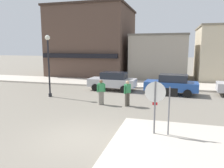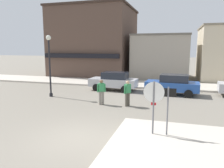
# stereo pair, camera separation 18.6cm
# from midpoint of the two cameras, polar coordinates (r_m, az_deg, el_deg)

# --- Properties ---
(ground_plane) EXTENTS (160.00, 160.00, 0.00)m
(ground_plane) POSITION_cam_midpoint_polar(r_m,az_deg,el_deg) (9.09, -7.52, -13.94)
(ground_plane) COLOR gray
(sidewalk_corner) EXTENTS (6.40, 4.80, 0.15)m
(sidewalk_corner) POSITION_cam_midpoint_polar(r_m,az_deg,el_deg) (8.61, 22.30, -15.42)
(sidewalk_corner) COLOR beige
(sidewalk_corner) RESTS_ON ground
(kerb_far) EXTENTS (80.00, 4.00, 0.15)m
(kerb_far) POSITION_cam_midpoint_polar(r_m,az_deg,el_deg) (21.57, 7.15, -0.02)
(kerb_far) COLOR beige
(kerb_far) RESTS_ON ground
(stop_sign) EXTENTS (0.82, 0.07, 2.30)m
(stop_sign) POSITION_cam_midpoint_polar(r_m,az_deg,el_deg) (8.85, 11.41, -4.33)
(stop_sign) COLOR slate
(stop_sign) RESTS_ON ground
(one_way_sign) EXTENTS (0.60, 0.06, 2.10)m
(one_way_sign) POSITION_cam_midpoint_polar(r_m,az_deg,el_deg) (8.88, 14.93, -5.65)
(one_way_sign) COLOR slate
(one_way_sign) RESTS_ON ground
(lamp_post) EXTENTS (0.36, 0.36, 4.54)m
(lamp_post) POSITION_cam_midpoint_polar(r_m,az_deg,el_deg) (16.57, -15.75, 6.90)
(lamp_post) COLOR black
(lamp_post) RESTS_ON ground
(parked_car_nearest) EXTENTS (4.05, 1.98, 1.56)m
(parked_car_nearest) POSITION_cam_midpoint_polar(r_m,az_deg,el_deg) (18.60, 0.75, 0.84)
(parked_car_nearest) COLOR #B7B7BC
(parked_car_nearest) RESTS_ON ground
(parked_car_second) EXTENTS (4.09, 2.05, 1.56)m
(parked_car_second) POSITION_cam_midpoint_polar(r_m,az_deg,el_deg) (17.53, 15.83, -0.05)
(parked_car_second) COLOR #234C9E
(parked_car_second) RESTS_ON ground
(pedestrian_crossing_near) EXTENTS (0.52, 0.37, 1.61)m
(pedestrian_crossing_near) POSITION_cam_midpoint_polar(r_m,az_deg,el_deg) (13.87, -2.40, -1.90)
(pedestrian_crossing_near) COLOR gray
(pedestrian_crossing_near) RESTS_ON ground
(pedestrian_crossing_far) EXTENTS (0.38, 0.50, 1.61)m
(pedestrian_crossing_far) POSITION_cam_midpoint_polar(r_m,az_deg,el_deg) (13.51, 4.47, -2.23)
(pedestrian_crossing_far) COLOR #4C473D
(pedestrian_crossing_far) RESTS_ON ground
(building_corner_shop) EXTENTS (9.83, 9.42, 8.63)m
(building_corner_shop) POSITION_cam_midpoint_polar(r_m,az_deg,el_deg) (29.39, -4.27, 10.84)
(building_corner_shop) COLOR brown
(building_corner_shop) RESTS_ON ground
(building_storefront_left_near) EXTENTS (6.42, 6.06, 5.10)m
(building_storefront_left_near) POSITION_cam_midpoint_polar(r_m,az_deg,el_deg) (26.79, 12.77, 6.99)
(building_storefront_left_near) COLOR #9E9384
(building_storefront_left_near) RESTS_ON ground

